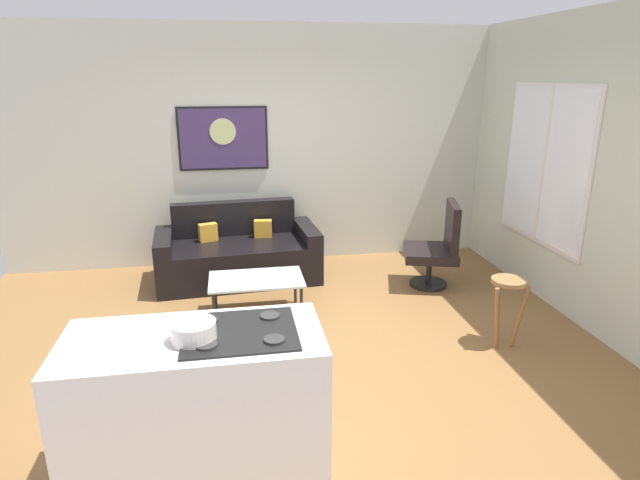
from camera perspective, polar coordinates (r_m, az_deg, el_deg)
The scene contains 11 objects.
ground at distance 4.51m, azimuth -1.78°, elevation -12.39°, with size 6.40×6.40×0.04m, color brown.
back_wall at distance 6.38m, azimuth -5.00°, elevation 9.97°, with size 6.40×0.05×2.80m, color beige.
right_wall at distance 5.30m, azimuth 27.11°, elevation 6.59°, with size 0.05×6.40×2.80m, color beige.
couch at distance 6.02m, azimuth -8.92°, elevation -1.58°, with size 1.83×0.99×0.83m.
coffee_table at distance 5.05m, azimuth -6.94°, elevation -4.50°, with size 0.89×0.55×0.38m.
armchair at distance 5.81m, azimuth 12.71°, elevation -0.73°, with size 0.69×0.71×0.94m.
bar_stool at distance 4.70m, azimuth 19.64°, elevation -5.76°, with size 0.33×0.32×0.61m.
kitchen_counter at distance 3.11m, azimuth -13.03°, elevation -17.65°, with size 1.37×0.64×0.94m.
mixing_bowl at distance 2.80m, azimuth -13.58°, elevation -9.68°, with size 0.23×0.23×0.11m.
wall_painting at distance 6.30m, azimuth -10.48°, elevation 10.81°, with size 1.03×0.03×0.73m.
window at distance 5.77m, azimuth 23.26°, elevation 7.45°, with size 0.03×1.44×1.60m.
Camera 1 is at (-0.53, -3.88, 2.23)m, focal length 29.44 mm.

